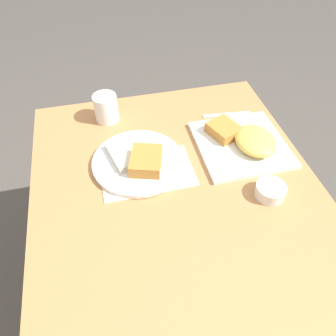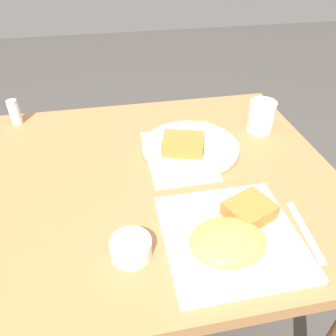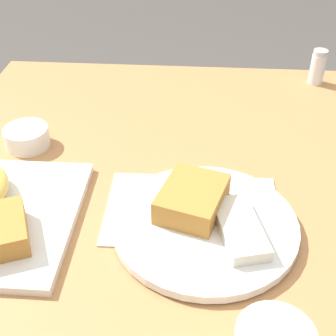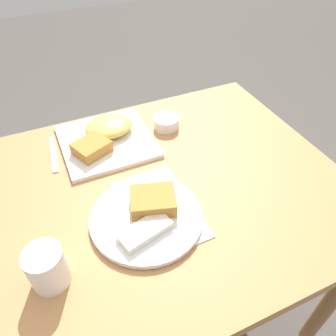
{
  "view_description": "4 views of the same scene",
  "coord_description": "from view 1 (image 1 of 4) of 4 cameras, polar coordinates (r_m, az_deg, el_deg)",
  "views": [
    {
      "loc": [
        -0.59,
        0.17,
        1.44
      ],
      "look_at": [
        0.03,
        0.02,
        0.76
      ],
      "focal_mm": 35.0,
      "sensor_mm": 36.0,
      "label": 1
    },
    {
      "loc": [
        -0.1,
        -0.68,
        1.25
      ],
      "look_at": [
        0.03,
        -0.03,
        0.75
      ],
      "focal_mm": 35.0,
      "sensor_mm": 36.0,
      "label": 2
    },
    {
      "loc": [
        0.64,
        0.08,
        1.21
      ],
      "look_at": [
        0.03,
        0.03,
        0.76
      ],
      "focal_mm": 50.0,
      "sensor_mm": 36.0,
      "label": 3
    },
    {
      "loc": [
        0.28,
        0.59,
        1.37
      ],
      "look_at": [
        0.01,
        -0.01,
        0.75
      ],
      "focal_mm": 35.0,
      "sensor_mm": 36.0,
      "label": 4
    }
  ],
  "objects": [
    {
      "name": "butter_knife",
      "position": [
        1.22,
        10.2,
        9.13
      ],
      "size": [
        0.03,
        0.18,
        0.0
      ],
      "rotation": [
        0.0,
        0.0,
        1.47
      ],
      "color": "silver",
      "rests_on": "dining_table"
    },
    {
      "name": "plate_square_near",
      "position": [
        1.09,
        13.1,
        4.58
      ],
      "size": [
        0.28,
        0.28,
        0.06
      ],
      "color": "white",
      "rests_on": "dining_table"
    },
    {
      "name": "ground_plane",
      "position": [
        1.57,
        1.0,
        -20.02
      ],
      "size": [
        8.0,
        8.0,
        0.0
      ],
      "primitive_type": "plane",
      "color": "#4C4742"
    },
    {
      "name": "sauce_ramekin",
      "position": [
        0.97,
        17.4,
        -3.76
      ],
      "size": [
        0.08,
        0.08,
        0.04
      ],
      "color": "white",
      "rests_on": "dining_table"
    },
    {
      "name": "plate_oval_far",
      "position": [
        1.01,
        -5.17,
        1.26
      ],
      "size": [
        0.28,
        0.28,
        0.05
      ],
      "color": "white",
      "rests_on": "menu_card"
    },
    {
      "name": "menu_card",
      "position": [
        1.0,
        -3.65,
        -0.71
      ],
      "size": [
        0.18,
        0.28,
        0.0
      ],
      "rotation": [
        0.0,
        0.0,
        0.01
      ],
      "color": "beige",
      "rests_on": "dining_table"
    },
    {
      "name": "dining_table",
      "position": [
        1.03,
        1.44,
        -6.23
      ],
      "size": [
        0.96,
        0.84,
        0.71
      ],
      "color": "#B27A47",
      "rests_on": "ground_plane"
    },
    {
      "name": "coffee_mug",
      "position": [
        1.18,
        -10.74,
        10.22
      ],
      "size": [
        0.08,
        0.08,
        0.1
      ],
      "color": "white",
      "rests_on": "dining_table"
    }
  ]
}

